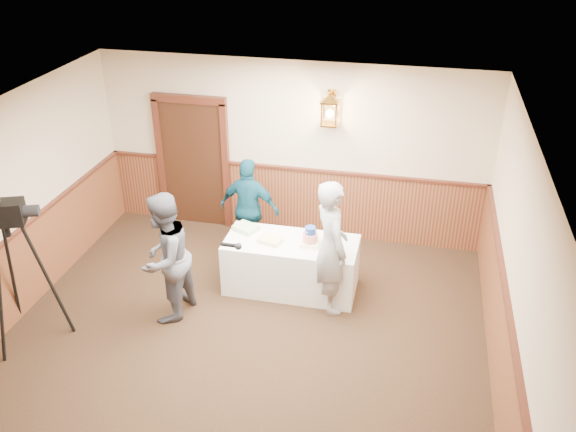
% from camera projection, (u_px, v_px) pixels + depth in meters
% --- Properties ---
extents(ground, '(7.00, 7.00, 0.00)m').
position_uv_depth(ground, '(227.00, 377.00, 7.01)').
color(ground, black).
rests_on(ground, ground).
extents(room_shell, '(6.02, 7.02, 2.81)m').
position_uv_depth(room_shell, '(228.00, 243.00, 6.69)').
color(room_shell, beige).
rests_on(room_shell, ground).
extents(display_table, '(1.80, 0.80, 0.75)m').
position_uv_depth(display_table, '(291.00, 265.00, 8.40)').
color(display_table, white).
rests_on(display_table, ground).
extents(tiered_cake, '(0.26, 0.26, 0.26)m').
position_uv_depth(tiered_cake, '(310.00, 238.00, 8.11)').
color(tiered_cake, '#FFF7C1').
rests_on(tiered_cake, display_table).
extents(sheet_cake_yellow, '(0.34, 0.29, 0.06)m').
position_uv_depth(sheet_cake_yellow, '(271.00, 240.00, 8.20)').
color(sheet_cake_yellow, '#D3BC7E').
rests_on(sheet_cake_yellow, display_table).
extents(sheet_cake_green, '(0.38, 0.35, 0.07)m').
position_uv_depth(sheet_cake_green, '(246.00, 228.00, 8.48)').
color(sheet_cake_green, '#A6DE9D').
rests_on(sheet_cake_green, display_table).
extents(interviewer, '(1.52, 0.95, 1.74)m').
position_uv_depth(interviewer, '(165.00, 258.00, 7.63)').
color(interviewer, '#52535D').
rests_on(interviewer, ground).
extents(baker, '(0.72, 0.80, 1.84)m').
position_uv_depth(baker, '(331.00, 247.00, 7.77)').
color(baker, '#95969A').
rests_on(baker, ground).
extents(assistant_p, '(0.95, 0.48, 1.56)m').
position_uv_depth(assistant_p, '(250.00, 209.00, 8.99)').
color(assistant_p, navy).
rests_on(assistant_p, ground).
extents(tv_camera_rig, '(0.73, 0.69, 1.88)m').
position_uv_depth(tv_camera_rig, '(20.00, 279.00, 7.26)').
color(tv_camera_rig, black).
rests_on(tv_camera_rig, ground).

